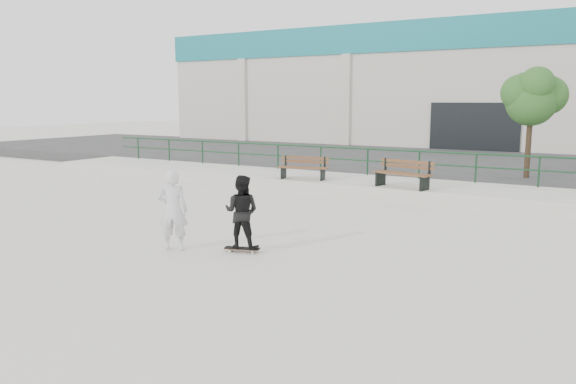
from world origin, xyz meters
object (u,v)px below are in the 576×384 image
Objects in this scene: bench_right at (403,174)px; seated_skater at (173,210)px; standing_skater at (242,212)px; bench_left at (303,168)px; tree at (533,95)px; skateboard at (242,249)px.

seated_skater is (-2.44, -8.26, -0.04)m from bench_right.
bench_right is 1.26× the size of standing_skater.
seated_skater reaches higher than bench_left.
bench_left is 0.90× the size of bench_right.
standing_skater is (-1.02, -7.63, -0.05)m from bench_right.
tree is (6.92, 4.48, 2.58)m from bench_left.
seated_skater reaches higher than bench_right.
tree is at bearing -122.47° from standing_skater.
standing_skater reaches higher than bench_left.
tree is at bearing 67.71° from bench_right.
standing_skater is (-0.00, 0.00, 0.83)m from skateboard.
skateboard is (-4.17, -12.24, -3.41)m from tree.
tree is 4.97× the size of skateboard.
tree is 13.37m from skateboard.
skateboard is at bearing -108.79° from tree.
tree is 2.47× the size of standing_skater.
bench_right reaches higher than skateboard.
bench_left is at bearing -112.36° from seated_skater.
bench_left is 0.46× the size of tree.
skateboard is 0.44× the size of seated_skater.
bench_left is 8.49m from seated_skater.
bench_left is 8.27m from skateboard.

